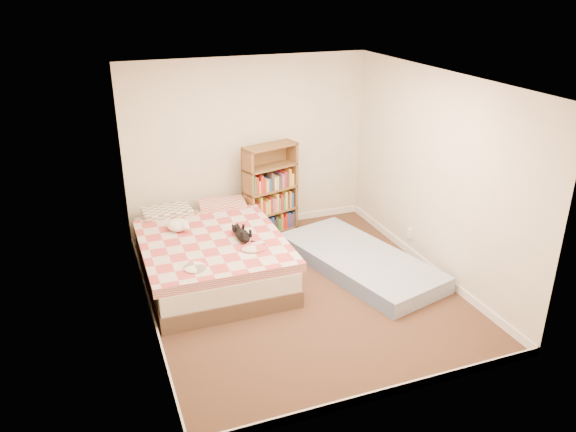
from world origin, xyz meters
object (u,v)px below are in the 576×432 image
object	(u,v)px
floor_mattress	(360,261)
black_cat	(242,234)
bookshelf	(270,199)
white_dog	(179,225)
bed	(210,253)

from	to	relation	value
floor_mattress	black_cat	size ratio (longest dim) A/B	3.80
bookshelf	white_dog	bearing A→B (deg)	-169.99
bookshelf	floor_mattress	world-z (taller)	bookshelf
black_cat	white_dog	xyz separation A→B (m)	(-0.67, 0.52, 0.01)
black_cat	white_dog	bearing A→B (deg)	134.55
bed	white_dog	xyz separation A→B (m)	(-0.33, 0.22, 0.34)
bed	floor_mattress	distance (m)	1.91
bookshelf	black_cat	distance (m)	1.45
bed	black_cat	distance (m)	0.56
floor_mattress	white_dog	world-z (taller)	white_dog
bed	black_cat	bearing A→B (deg)	-40.16
bookshelf	white_dog	world-z (taller)	bookshelf
floor_mattress	black_cat	world-z (taller)	black_cat
white_dog	bookshelf	bearing A→B (deg)	35.70
white_dog	black_cat	bearing A→B (deg)	-27.79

